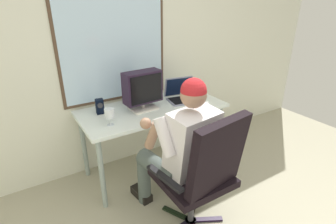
{
  "coord_description": "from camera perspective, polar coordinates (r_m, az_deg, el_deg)",
  "views": [
    {
      "loc": [
        -0.96,
        -0.47,
        1.78
      ],
      "look_at": [
        0.14,
        1.3,
        0.87
      ],
      "focal_mm": 28.17,
      "sensor_mm": 36.0,
      "label": 1
    }
  ],
  "objects": [
    {
      "name": "laptop",
      "position": [
        2.89,
        2.9,
        3.96
      ],
      "size": [
        0.36,
        0.34,
        0.24
      ],
      "color": "gray",
      "rests_on": "desk"
    },
    {
      "name": "crt_monitor",
      "position": [
        2.59,
        -5.52,
        5.17
      ],
      "size": [
        0.38,
        0.22,
        0.39
      ],
      "color": "beige",
      "rests_on": "desk"
    },
    {
      "name": "desk",
      "position": [
        2.73,
        -3.28,
        -0.44
      ],
      "size": [
        1.47,
        0.69,
        0.75
      ],
      "color": "gray",
      "rests_on": "ground"
    },
    {
      "name": "office_chair",
      "position": [
        2.02,
        7.8,
        -12.28
      ],
      "size": [
        0.66,
        0.6,
        1.06
      ],
      "color": "black",
      "rests_on": "ground"
    },
    {
      "name": "person_seated",
      "position": [
        2.14,
        2.61,
        -7.49
      ],
      "size": [
        0.57,
        0.79,
        1.28
      ],
      "color": "#46514D",
      "rests_on": "ground"
    },
    {
      "name": "desk_speaker",
      "position": [
        2.6,
        -14.55,
        1.19
      ],
      "size": [
        0.08,
        0.08,
        0.15
      ],
      "color": "black",
      "rests_on": "desk"
    },
    {
      "name": "wall_rear",
      "position": [
        2.8,
        -11.81,
        13.39
      ],
      "size": [
        5.97,
        0.08,
        2.61
      ],
      "color": "silver",
      "rests_on": "ground"
    },
    {
      "name": "wine_glass",
      "position": [
        2.33,
        -12.54,
        -0.4
      ],
      "size": [
        0.09,
        0.09,
        0.16
      ],
      "color": "silver",
      "rests_on": "desk"
    }
  ]
}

